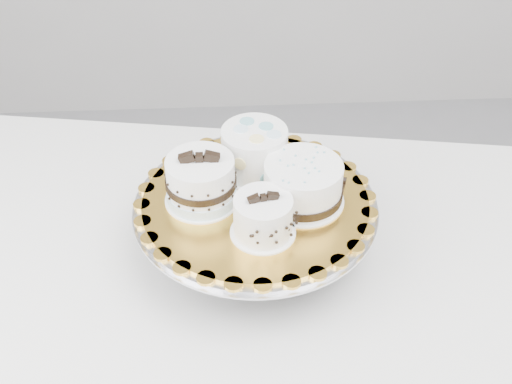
{
  "coord_description": "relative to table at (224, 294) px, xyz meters",
  "views": [
    {
      "loc": [
        -0.07,
        -0.69,
        1.53
      ],
      "look_at": [
        -0.03,
        0.1,
        0.87
      ],
      "focal_mm": 45.0,
      "sensor_mm": 36.0,
      "label": 1
    }
  ],
  "objects": [
    {
      "name": "cake_ribbon",
      "position": [
        0.13,
        0.02,
        0.23
      ],
      "size": [
        0.16,
        0.16,
        0.07
      ],
      "rotation": [
        0.0,
        0.0,
        -0.33
      ],
      "color": "white",
      "rests_on": "cake_board"
    },
    {
      "name": "cake_banded",
      "position": [
        -0.03,
        0.03,
        0.23
      ],
      "size": [
        0.12,
        0.12,
        0.1
      ],
      "rotation": [
        0.0,
        0.0,
        0.0
      ],
      "color": "white",
      "rests_on": "cake_board"
    },
    {
      "name": "table",
      "position": [
        0.0,
        0.0,
        0.0
      ],
      "size": [
        1.29,
        0.97,
        0.75
      ],
      "rotation": [
        0.0,
        0.0,
        -0.16
      ],
      "color": "white",
      "rests_on": "floor"
    },
    {
      "name": "cake_dots",
      "position": [
        0.06,
        0.1,
        0.23
      ],
      "size": [
        0.14,
        0.14,
        0.08
      ],
      "rotation": [
        0.0,
        0.0,
        -0.3
      ],
      "color": "white",
      "rests_on": "cake_board"
    },
    {
      "name": "cake_swirl",
      "position": [
        0.06,
        -0.05,
        0.22
      ],
      "size": [
        0.1,
        0.1,
        0.08
      ],
      "rotation": [
        0.0,
        0.0,
        0.2
      ],
      "color": "white",
      "rests_on": "cake_board"
    },
    {
      "name": "cake_board",
      "position": [
        0.06,
        0.03,
        0.19
      ],
      "size": [
        0.45,
        0.45,
        0.01
      ],
      "primitive_type": "cylinder",
      "rotation": [
        0.0,
        0.0,
        0.27
      ],
      "color": "gold",
      "rests_on": "cake_stand"
    },
    {
      "name": "cake_stand",
      "position": [
        0.06,
        0.03,
        0.15
      ],
      "size": [
        0.4,
        0.4,
        0.11
      ],
      "color": "gray",
      "rests_on": "table"
    }
  ]
}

